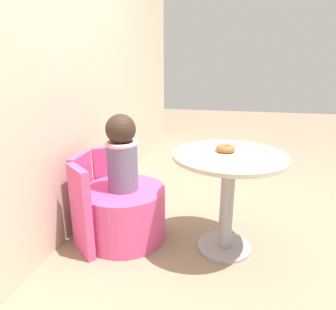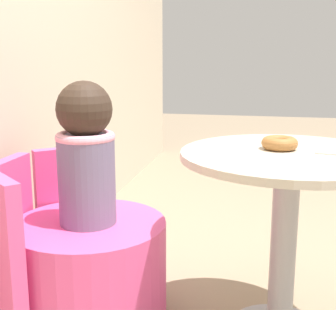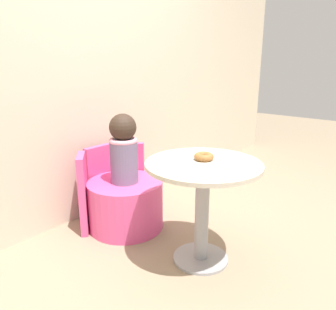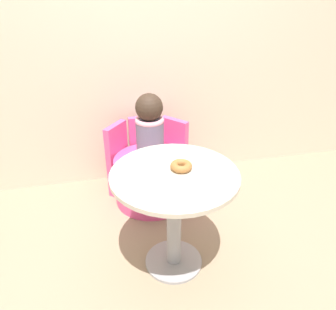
# 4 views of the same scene
# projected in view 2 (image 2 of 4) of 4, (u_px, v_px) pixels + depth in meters

# --- Properties ---
(round_table) EXTENTS (0.70, 0.70, 0.65)m
(round_table) POSITION_uv_depth(u_px,v_px,m) (286.00, 201.00, 1.53)
(round_table) COLOR #99999E
(round_table) RESTS_ON ground_plane
(tub_chair) EXTENTS (0.56, 0.56, 0.37)m
(tub_chair) POSITION_uv_depth(u_px,v_px,m) (90.00, 269.00, 1.73)
(tub_chair) COLOR #E54C8C
(tub_chair) RESTS_ON ground_plane
(booth_backrest) EXTENTS (0.66, 0.24, 0.59)m
(booth_backrest) POSITION_uv_depth(u_px,v_px,m) (31.00, 236.00, 1.76)
(booth_backrest) COLOR #E54C8C
(booth_backrest) RESTS_ON ground_plane
(child_figure) EXTENTS (0.21, 0.21, 0.51)m
(child_figure) POSITION_uv_depth(u_px,v_px,m) (86.00, 153.00, 1.64)
(child_figure) COLOR slate
(child_figure) RESTS_ON tub_chair
(donut) EXTENTS (0.12, 0.12, 0.04)m
(donut) POSITION_uv_depth(u_px,v_px,m) (280.00, 143.00, 1.54)
(donut) COLOR #9E6633
(donut) RESTS_ON round_table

